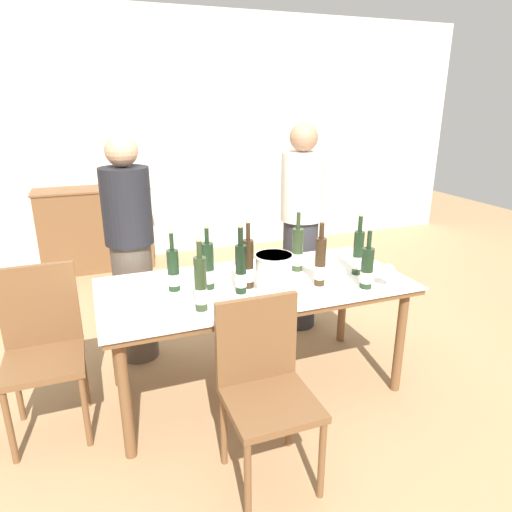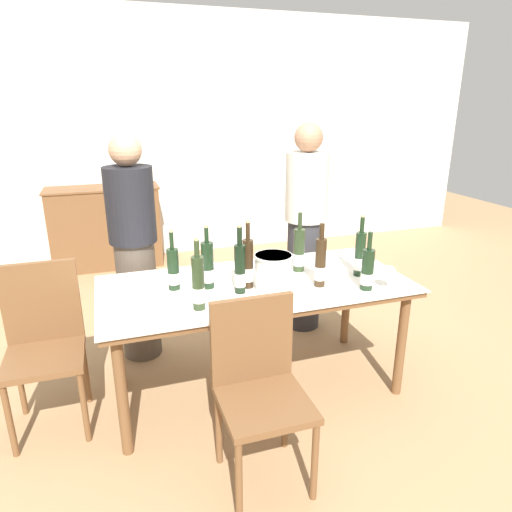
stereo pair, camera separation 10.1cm
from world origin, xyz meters
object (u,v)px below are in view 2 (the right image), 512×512
Objects in this scene: wine_glass_2 at (389,273)px; wine_bottle_5 at (367,270)px; wine_glass_0 at (321,263)px; sideboard_cabinet at (106,227)px; wine_bottle_7 at (320,263)px; wine_glass_3 at (210,267)px; wine_bottle_6 at (360,255)px; ice_bucket at (273,271)px; wine_bottle_8 at (208,267)px; wine_bottle_0 at (240,269)px; wine_bottle_2 at (198,284)px; wine_bottle_3 at (173,270)px; chair_left_end at (44,336)px; person_host at (134,251)px; wine_bottle_4 at (299,251)px; dining_table at (256,294)px; wine_glass_1 at (243,254)px; wine_bottle_1 at (248,265)px; person_guest_left at (305,230)px; chair_near_front at (259,379)px.

wine_bottle_5 is at bearing 166.46° from wine_glass_2.
wine_glass_0 reaches higher than wine_glass_2.
wine_bottle_7 is at bearing -67.47° from sideboard_cabinet.
wine_bottle_6 is at bearing -12.58° from wine_glass_3.
ice_bucket is 0.39m from wine_bottle_8.
wine_bottle_7 is at bearing -6.48° from wine_bottle_0.
wine_bottle_2 reaches higher than ice_bucket.
wine_glass_2 is (1.22, -0.40, -0.02)m from wine_bottle_3.
wine_bottle_5 is 2.46× the size of wine_glass_2.
wine_bottle_3 is 0.39× the size of chair_left_end.
wine_bottle_6 is (0.60, 0.04, 0.03)m from ice_bucket.
person_host reaches higher than chair_left_end.
ice_bucket is 0.58× the size of wine_bottle_4.
sideboard_cabinet is at bearing 81.99° from chair_left_end.
wine_bottle_8 is at bearing -12.08° from wine_bottle_3.
dining_table is 0.33m from wine_glass_3.
wine_glass_1 is at bearing 9.13° from chair_left_end.
dining_table is 8.30× the size of ice_bucket.
person_host reaches higher than wine_bottle_0.
wine_bottle_1 is at bearing -14.87° from wine_bottle_3.
wine_bottle_2 is at bearing -111.91° from wine_glass_3.
wine_glass_3 is 0.08× the size of person_guest_left.
sideboard_cabinet is 1.26× the size of chair_left_end.
wine_bottle_2 is at bearing -171.17° from wine_bottle_6.
wine_glass_2 is at bearing -13.54° from wine_bottle_5.
person_guest_left reaches higher than wine_bottle_8.
wine_bottle_5 is at bearing -58.08° from wine_bottle_4.
person_host reaches higher than wine_bottle_4.
wine_glass_1 is 0.09× the size of person_guest_left.
wine_bottle_1 is 0.44m from wine_bottle_7.
wine_bottle_0 is at bearing -137.66° from wine_bottle_1.
chair_left_end is (-0.99, -0.04, -0.29)m from wine_glass_3.
wine_glass_0 is (0.55, 0.06, -0.04)m from wine_bottle_0.
ice_bucket reaches higher than wine_glass_1.
wine_bottle_7 is 1.00× the size of wine_bottle_8.
wine_bottle_6 is 0.24× the size of person_guest_left.
wine_bottle_1 is at bearing 179.57° from wine_glass_0.
wine_bottle_3 is 0.95× the size of wine_bottle_8.
wine_bottle_8 is at bearing -171.84° from wine_bottle_4.
wine_bottle_5 is 0.39× the size of chair_near_front.
wine_bottle_0 reaches higher than dining_table.
wine_bottle_0 is 1.05× the size of wine_bottle_7.
person_guest_left reaches higher than wine_glass_0.
ice_bucket reaches higher than chair_near_front.
wine_bottle_1 reaches higher than wine_glass_2.
wine_glass_1 is at bearing 128.63° from wine_bottle_7.
wine_glass_1 is at bearing 141.60° from wine_glass_0.
wine_bottle_6 is 1.55m from person_host.
chair_near_front is at bearing -79.31° from sideboard_cabinet.
ice_bucket is at bearing -22.17° from wine_bottle_8.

